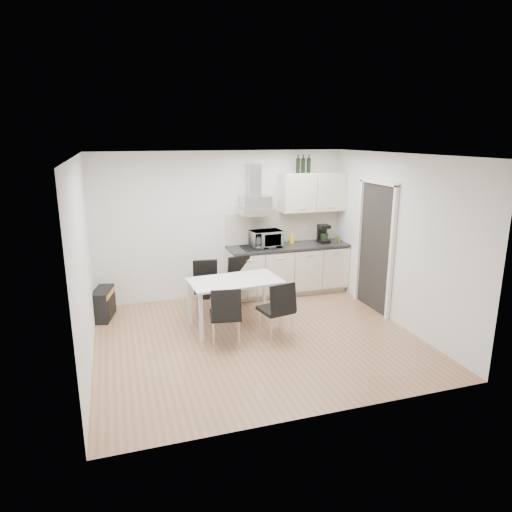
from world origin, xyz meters
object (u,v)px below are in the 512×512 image
(kitchenette, at_px, (290,249))
(guitar_amp, at_px, (103,304))
(chair_far_left, at_px, (206,289))
(chair_near_right, at_px, (275,310))
(chair_near_left, at_px, (225,316))
(chair_far_right, at_px, (244,284))
(dining_table, at_px, (235,285))
(floor_speaker, at_px, (205,289))

(kitchenette, height_order, guitar_amp, kitchenette)
(chair_far_left, relative_size, chair_near_right, 1.00)
(chair_near_left, bearing_deg, kitchenette, 56.85)
(chair_far_left, relative_size, chair_near_left, 1.00)
(chair_far_right, bearing_deg, chair_near_right, 84.27)
(dining_table, xyz_separation_m, chair_near_left, (-0.30, -0.59, -0.22))
(guitar_amp, height_order, floor_speaker, guitar_amp)
(dining_table, distance_m, floor_speaker, 1.50)
(kitchenette, bearing_deg, floor_speaker, 173.99)
(chair_near_left, distance_m, floor_speaker, 2.01)
(chair_near_left, height_order, floor_speaker, chair_near_left)
(kitchenette, bearing_deg, chair_far_left, -160.05)
(chair_far_left, distance_m, chair_near_left, 1.21)
(chair_far_right, bearing_deg, guitar_amp, -16.69)
(chair_near_left, bearing_deg, dining_table, 72.57)
(chair_near_left, xyz_separation_m, floor_speaker, (0.10, 1.99, -0.28))
(chair_near_left, relative_size, guitar_amp, 1.40)
(dining_table, distance_m, chair_near_left, 0.70)
(dining_table, distance_m, chair_far_left, 0.73)
(chair_near_left, bearing_deg, floor_speaker, 96.42)
(chair_near_right, bearing_deg, guitar_amp, 135.14)
(chair_far_right, relative_size, guitar_amp, 1.40)
(kitchenette, xyz_separation_m, dining_table, (-1.37, -1.23, -0.17))
(dining_table, bearing_deg, kitchenette, 37.67)
(chair_far_left, relative_size, guitar_amp, 1.40)
(dining_table, relative_size, chair_far_left, 1.59)
(chair_near_right, bearing_deg, chair_far_left, 110.04)
(kitchenette, xyz_separation_m, floor_speaker, (-1.57, 0.17, -0.67))
(dining_table, relative_size, chair_near_left, 1.59)
(kitchenette, distance_m, chair_near_left, 2.51)
(dining_table, height_order, chair_near_right, chair_near_right)
(chair_near_right, bearing_deg, chair_far_right, 82.86)
(kitchenette, xyz_separation_m, chair_far_right, (-1.04, -0.55, -0.39))
(chair_near_left, bearing_deg, chair_near_right, 8.28)
(chair_far_left, relative_size, floor_speaker, 2.73)
(chair_near_right, bearing_deg, floor_speaker, 96.07)
(chair_far_right, xyz_separation_m, chair_near_left, (-0.64, -1.28, 0.00))
(chair_near_right, distance_m, floor_speaker, 2.12)
(floor_speaker, bearing_deg, dining_table, -58.52)
(guitar_amp, xyz_separation_m, floor_speaker, (1.73, 0.44, -0.08))
(guitar_amp, relative_size, floor_speaker, 1.95)
(kitchenette, relative_size, chair_near_right, 2.86)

